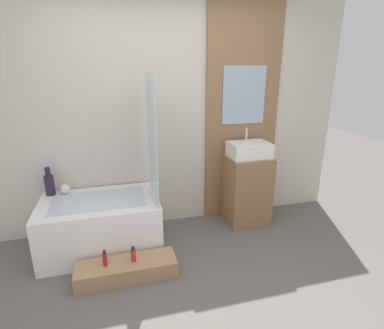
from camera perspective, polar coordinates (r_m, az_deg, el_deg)
ground_plane at (r=2.57m, az=3.94°, el=-26.44°), size 12.00×12.00×0.00m
wall_tiled_back at (r=3.41m, az=-4.36°, el=9.47°), size 4.20×0.06×2.60m
wall_wood_accent at (r=3.62m, az=9.60°, el=9.95°), size 0.90×0.04×2.60m
bathtub at (r=3.27m, az=-16.90°, el=-10.77°), size 1.16×0.75×0.54m
glass_shower_screen at (r=2.92m, az=-7.63°, el=4.96°), size 0.01×0.58×1.23m
wooden_step_bench at (r=2.91m, az=-12.32°, el=-18.89°), size 0.89×0.28×0.15m
vanity_cabinet at (r=3.65m, az=10.38°, el=-4.73°), size 0.48×0.43×0.82m
sink at (r=3.49m, az=10.83°, el=2.79°), size 0.46×0.33×0.32m
vase_tall_dark at (r=3.43m, az=-25.51°, el=-3.32°), size 0.09×0.09×0.30m
vase_round_light at (r=3.42m, az=-23.03°, el=-4.30°), size 0.10×0.10×0.10m
bottle_soap_primary at (r=2.83m, az=-16.26°, el=-16.85°), size 0.04×0.04×0.15m
bottle_soap_secondary at (r=2.83m, az=-11.11°, el=-16.48°), size 0.05×0.05×0.14m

